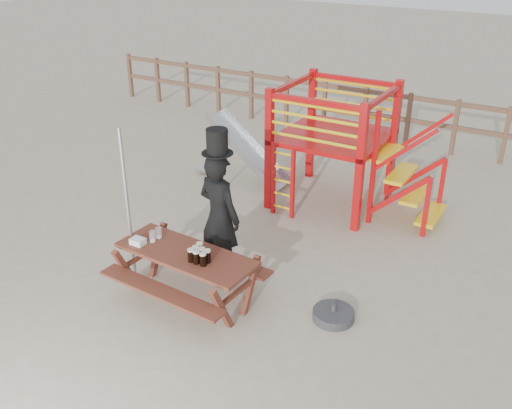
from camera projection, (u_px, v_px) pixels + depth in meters
ground at (203, 299)px, 7.50m from camera, size 60.00×60.00×0.00m
back_fence at (387, 111)px, 12.57m from camera, size 15.09×0.09×1.20m
playground_fort at (329, 143)px, 9.73m from camera, size 4.71×1.84×2.10m
picnic_table at (187, 270)px, 7.29m from camera, size 1.90×1.36×0.71m
man_with_hat at (219, 213)px, 7.61m from camera, size 0.73×0.54×2.14m
metal_pole at (128, 209)px, 7.41m from camera, size 0.05×0.05×2.21m
parasol_base at (333, 315)px, 7.09m from camera, size 0.52×0.52×0.22m
paper_bag at (138, 241)px, 7.35m from camera, size 0.18×0.15×0.08m
stout_pints at (199, 255)px, 6.96m from camera, size 0.27×0.27×0.17m
empty_glasses at (156, 235)px, 7.44m from camera, size 0.09×0.20×0.15m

